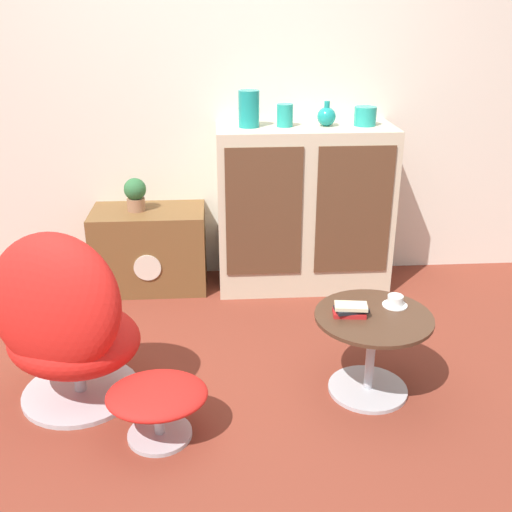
{
  "coord_description": "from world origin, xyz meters",
  "views": [
    {
      "loc": [
        0.0,
        -2.35,
        1.76
      ],
      "look_at": [
        0.2,
        0.52,
        0.55
      ],
      "focal_mm": 42.0,
      "sensor_mm": 36.0,
      "label": 1
    }
  ],
  "objects": [
    {
      "name": "coffee_table",
      "position": [
        0.72,
        0.08,
        0.27
      ],
      "size": [
        0.55,
        0.55,
        0.42
      ],
      "color": "#B7B7BC",
      "rests_on": "ground_plane"
    },
    {
      "name": "vase_leftmost",
      "position": [
        0.21,
        1.34,
        1.18
      ],
      "size": [
        0.13,
        0.13,
        0.22
      ],
      "color": "teal",
      "rests_on": "sideboard"
    },
    {
      "name": "vase_rightmost",
      "position": [
        0.93,
        1.34,
        1.12
      ],
      "size": [
        0.14,
        0.14,
        0.11
      ],
      "color": "teal",
      "rests_on": "sideboard"
    },
    {
      "name": "vase_inner_right",
      "position": [
        0.69,
        1.34,
        1.13
      ],
      "size": [
        0.11,
        0.11,
        0.15
      ],
      "color": "teal",
      "rests_on": "sideboard"
    },
    {
      "name": "wall_back",
      "position": [
        0.0,
        1.6,
        1.3
      ],
      "size": [
        6.4,
        0.06,
        2.6
      ],
      "color": "silver",
      "rests_on": "ground_plane"
    },
    {
      "name": "vase_inner_left",
      "position": [
        0.43,
        1.34,
        1.13
      ],
      "size": [
        0.1,
        0.1,
        0.14
      ],
      "color": "teal",
      "rests_on": "sideboard"
    },
    {
      "name": "teacup",
      "position": [
        0.84,
        0.17,
        0.44
      ],
      "size": [
        0.12,
        0.12,
        0.05
      ],
      "color": "white",
      "rests_on": "coffee_table"
    },
    {
      "name": "sideboard",
      "position": [
        0.56,
        1.34,
        0.53
      ],
      "size": [
        1.11,
        0.47,
        1.07
      ],
      "color": "beige",
      "rests_on": "ground_plane"
    },
    {
      "name": "ottoman",
      "position": [
        -0.28,
        -0.19,
        0.2
      ],
      "size": [
        0.44,
        0.37,
        0.26
      ],
      "color": "#B7B7BC",
      "rests_on": "ground_plane"
    },
    {
      "name": "egg_chair",
      "position": [
        -0.7,
        0.1,
        0.42
      ],
      "size": [
        0.78,
        0.74,
        0.89
      ],
      "color": "#B7B7BC",
      "rests_on": "ground_plane"
    },
    {
      "name": "book_stack",
      "position": [
        0.61,
        0.09,
        0.45
      ],
      "size": [
        0.17,
        0.11,
        0.05
      ],
      "color": "red",
      "rests_on": "coffee_table"
    },
    {
      "name": "tv_console",
      "position": [
        -0.45,
        1.36,
        0.27
      ],
      "size": [
        0.73,
        0.43,
        0.54
      ],
      "color": "brown",
      "rests_on": "ground_plane"
    },
    {
      "name": "potted_plant",
      "position": [
        -0.52,
        1.36,
        0.65
      ],
      "size": [
        0.14,
        0.14,
        0.21
      ],
      "color": "#996B4C",
      "rests_on": "tv_console"
    },
    {
      "name": "ground_plane",
      "position": [
        0.0,
        0.0,
        0.0
      ],
      "size": [
        12.0,
        12.0,
        0.0
      ],
      "primitive_type": "plane",
      "color": "brown"
    }
  ]
}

